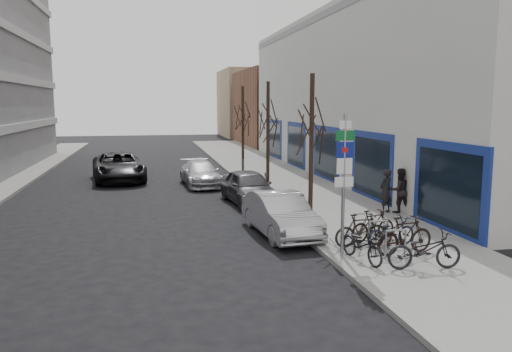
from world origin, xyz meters
name	(u,v)px	position (x,y,z in m)	size (l,w,h in m)	color
ground	(260,266)	(0.00, 0.00, 0.00)	(120.00, 120.00, 0.00)	black
sidewalk_east	(305,194)	(4.50, 10.00, 0.07)	(5.00, 70.00, 0.15)	slate
commercial_building	(464,95)	(17.00, 16.00, 5.00)	(20.00, 32.00, 10.00)	#B7B7B2
brick_building_far	(297,108)	(13.00, 40.00, 4.00)	(12.00, 14.00, 8.00)	brown
tan_building_far	(269,103)	(13.50, 55.00, 4.50)	(13.00, 12.00, 9.00)	#937A5B
highway_sign_pole	(344,176)	(2.40, -0.01, 2.46)	(0.55, 0.10, 4.20)	gray
bike_rack	(378,231)	(3.80, 0.60, 0.66)	(0.66, 2.26, 0.83)	gray
tree_near	(312,114)	(2.60, 3.50, 4.10)	(1.80, 1.80, 5.50)	black
tree_mid	(268,112)	(2.60, 10.00, 4.10)	(1.80, 1.80, 5.50)	black
tree_far	(243,110)	(2.60, 16.50, 4.10)	(1.80, 1.80, 5.50)	black
meter_front	(302,209)	(2.15, 3.00, 0.92)	(0.10, 0.08, 1.27)	gray
meter_mid	(266,184)	(2.15, 8.50, 0.92)	(0.10, 0.08, 1.27)	gray
meter_back	(243,168)	(2.15, 14.00, 0.92)	(0.10, 0.08, 1.27)	gray
bike_near_left	(362,242)	(2.75, -0.58, 0.70)	(0.55, 1.81, 1.10)	black
bike_near_right	(405,235)	(4.21, -0.28, 0.73)	(0.57, 1.91, 1.16)	black
bike_mid_curb	(391,229)	(4.22, 0.59, 0.68)	(0.53, 1.74, 1.06)	black
bike_mid_inner	(361,230)	(3.30, 0.74, 0.68)	(0.52, 1.73, 1.05)	black
bike_far_curb	(424,247)	(4.08, -1.54, 0.75)	(0.60, 1.98, 1.21)	black
bike_far_inner	(373,225)	(3.93, 1.22, 0.67)	(0.51, 1.73, 1.05)	black
parked_car_front	(280,214)	(1.40, 3.12, 0.73)	(1.54, 4.41, 1.45)	#B8B9BE
parked_car_mid	(249,187)	(1.40, 8.69, 0.76)	(1.79, 4.46, 1.52)	#434347
parked_car_back	(201,173)	(-0.20, 14.17, 0.67)	(1.86, 4.59, 1.33)	#ADADB2
lane_car	(118,166)	(-4.73, 16.92, 0.83)	(2.77, 6.00, 1.67)	black
pedestrian_near	(386,191)	(6.26, 5.05, 1.03)	(0.64, 0.42, 1.76)	black
pedestrian_far	(399,190)	(6.80, 4.95, 1.06)	(0.67, 0.45, 1.81)	black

